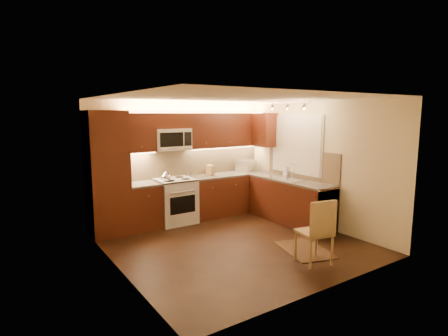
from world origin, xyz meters
TOP-DOWN VIEW (x-y plane):
  - floor at (0.00, 0.00)m, footprint 4.00×4.00m
  - ceiling at (0.00, 0.00)m, footprint 4.00×4.00m
  - wall_back at (0.00, 2.00)m, footprint 4.00×0.01m
  - wall_front at (0.00, -2.00)m, footprint 4.00×0.01m
  - wall_left at (-2.00, 0.00)m, footprint 0.01×4.00m
  - wall_right at (2.00, 0.00)m, footprint 0.01×4.00m
  - pantry at (-1.65, 1.70)m, footprint 0.70×0.60m
  - base_cab_back_left at (-0.99, 1.70)m, footprint 0.62×0.60m
  - counter_back_left at (-0.99, 1.70)m, footprint 0.62×0.60m
  - base_cab_back_right at (1.04, 1.70)m, footprint 1.92×0.60m
  - counter_back_right at (1.04, 1.70)m, footprint 1.92×0.60m
  - base_cab_right at (1.70, 0.40)m, footprint 0.60×2.00m
  - counter_right at (1.70, 0.40)m, footprint 0.60×2.00m
  - dishwasher at (1.70, -0.30)m, footprint 0.58×0.60m
  - backsplash_back at (0.35, 1.99)m, footprint 3.30×0.02m
  - backsplash_right at (1.99, 0.40)m, footprint 0.02×2.00m
  - upper_cab_back_left at (-0.99, 1.82)m, footprint 0.62×0.35m
  - upper_cab_back_right at (1.04, 1.82)m, footprint 1.92×0.35m
  - upper_cab_bridge at (-0.30, 1.82)m, footprint 0.76×0.35m
  - upper_cab_right_corner at (1.82, 1.40)m, footprint 0.35×0.50m
  - stove at (-0.30, 1.68)m, footprint 0.76×0.65m
  - microwave at (-0.30, 1.81)m, footprint 0.76×0.38m
  - window_frame at (1.99, 0.55)m, footprint 0.03×1.44m
  - window_blinds at (1.97, 0.55)m, footprint 0.02×1.36m
  - sink at (1.70, 0.55)m, footprint 0.52×0.86m
  - faucet at (1.88, 0.55)m, footprint 0.20×0.04m
  - track_light_bar at (1.55, 0.40)m, footprint 0.04×1.20m
  - kettle at (-0.57, 1.54)m, footprint 0.24×0.24m
  - toaster_oven at (1.61, 1.81)m, footprint 0.54×0.48m
  - knife_block at (0.57, 1.72)m, footprint 0.14×0.19m
  - spice_jar_a at (0.14, 1.92)m, footprint 0.05×0.05m
  - spice_jar_b at (0.59, 1.94)m, footprint 0.05×0.05m
  - spice_jar_c at (0.21, 1.88)m, footprint 0.04×0.04m
  - spice_jar_d at (0.26, 1.81)m, footprint 0.06×0.06m
  - soap_bottle at (1.94, 0.80)m, footprint 0.11×0.11m
  - rug at (0.79, -0.90)m, footprint 0.90×1.12m
  - dining_chair at (0.53, -1.33)m, footprint 0.52×0.52m

SIDE VIEW (x-z plane):
  - floor at x=0.00m, z-range -0.01..0.01m
  - rug at x=0.79m, z-range 0.00..0.01m
  - base_cab_back_left at x=-0.99m, z-range 0.00..0.86m
  - base_cab_back_right at x=1.04m, z-range 0.00..0.86m
  - base_cab_right at x=1.70m, z-range 0.00..0.86m
  - dishwasher at x=1.70m, z-range 0.01..0.85m
  - stove at x=-0.30m, z-range 0.00..0.92m
  - dining_chair at x=0.53m, z-range 0.00..1.00m
  - counter_back_left at x=-0.99m, z-range 0.86..0.90m
  - counter_back_right at x=1.04m, z-range 0.86..0.90m
  - counter_right at x=1.70m, z-range 0.86..0.90m
  - spice_jar_a at x=0.14m, z-range 0.90..1.00m
  - spice_jar_c at x=0.21m, z-range 0.90..1.00m
  - spice_jar_d at x=0.26m, z-range 0.90..1.00m
  - spice_jar_b at x=0.59m, z-range 0.90..1.00m
  - sink at x=1.70m, z-range 0.90..1.05m
  - soap_bottle at x=1.94m, z-range 0.90..1.12m
  - knife_block at x=0.57m, z-range 0.90..1.13m
  - kettle at x=-0.57m, z-range 0.92..1.14m
  - toaster_oven at x=1.61m, z-range 0.90..1.17m
  - faucet at x=1.88m, z-range 0.90..1.20m
  - pantry at x=-1.65m, z-range 0.00..2.30m
  - backsplash_back at x=0.35m, z-range 0.90..1.50m
  - backsplash_right at x=1.99m, z-range 0.90..1.50m
  - wall_back at x=0.00m, z-range 0.00..2.50m
  - wall_front at x=0.00m, z-range 0.00..2.50m
  - wall_left at x=-2.00m, z-range 0.00..2.50m
  - wall_right at x=2.00m, z-range 0.00..2.50m
  - window_frame at x=1.99m, z-range 0.98..2.22m
  - window_blinds at x=1.97m, z-range 1.02..2.18m
  - microwave at x=-0.30m, z-range 1.50..1.94m
  - upper_cab_back_left at x=-0.99m, z-range 1.50..2.25m
  - upper_cab_back_right at x=1.04m, z-range 1.50..2.25m
  - upper_cab_right_corner at x=1.82m, z-range 1.50..2.25m
  - upper_cab_bridge at x=-0.30m, z-range 1.94..2.25m
  - track_light_bar at x=1.55m, z-range 2.44..2.48m
  - ceiling at x=0.00m, z-range 2.50..2.50m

